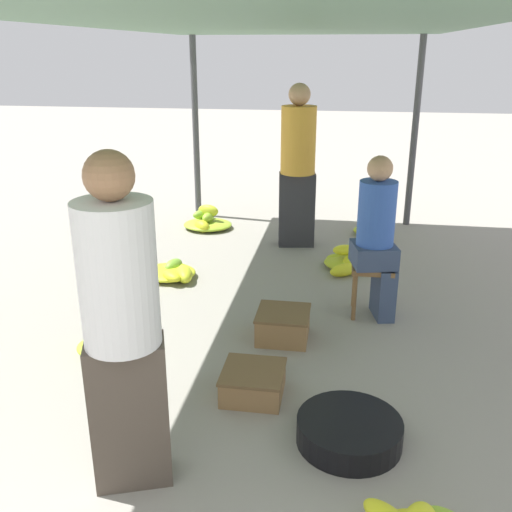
{
  "coord_description": "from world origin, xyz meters",
  "views": [
    {
      "loc": [
        0.57,
        -1.32,
        2.11
      ],
      "look_at": [
        0.0,
        2.24,
        0.8
      ],
      "focal_mm": 40.0,
      "sensor_mm": 36.0,
      "label": 1
    }
  ],
  "objects_px": {
    "vendor_foreground": "(122,325)",
    "basin_black": "(349,431)",
    "vendor_seated": "(378,235)",
    "shopper_walking_mid": "(298,164)",
    "crate_mid": "(253,382)",
    "banana_pile_left_0": "(106,339)",
    "stool": "(372,275)",
    "banana_pile_left_1": "(170,272)",
    "banana_pile_left_2": "(207,222)",
    "banana_pile_right_1": "(349,262)",
    "banana_pile_right_2": "(370,226)",
    "crate_near": "(283,325)"
  },
  "relations": [
    {
      "from": "banana_pile_left_1",
      "to": "shopper_walking_mid",
      "type": "xyz_separation_m",
      "value": [
        1.12,
        1.2,
        0.86
      ]
    },
    {
      "from": "basin_black",
      "to": "banana_pile_left_1",
      "type": "xyz_separation_m",
      "value": [
        -1.74,
        2.23,
        -0.01
      ]
    },
    {
      "from": "banana_pile_right_1",
      "to": "crate_mid",
      "type": "height_order",
      "value": "banana_pile_right_1"
    },
    {
      "from": "vendor_foreground",
      "to": "banana_pile_left_1",
      "type": "relative_size",
      "value": 2.73
    },
    {
      "from": "banana_pile_left_0",
      "to": "crate_near",
      "type": "relative_size",
      "value": 1.14
    },
    {
      "from": "banana_pile_left_0",
      "to": "banana_pile_left_2",
      "type": "height_order",
      "value": "banana_pile_left_2"
    },
    {
      "from": "banana_pile_left_1",
      "to": "crate_near",
      "type": "bearing_deg",
      "value": -40.49
    },
    {
      "from": "crate_mid",
      "to": "banana_pile_right_1",
      "type": "bearing_deg",
      "value": 75.93
    },
    {
      "from": "vendor_seated",
      "to": "crate_mid",
      "type": "distance_m",
      "value": 1.67
    },
    {
      "from": "vendor_seated",
      "to": "banana_pile_right_2",
      "type": "xyz_separation_m",
      "value": [
        0.05,
        2.23,
        -0.6
      ]
    },
    {
      "from": "crate_mid",
      "to": "banana_pile_left_1",
      "type": "bearing_deg",
      "value": 121.42
    },
    {
      "from": "crate_mid",
      "to": "basin_black",
      "type": "bearing_deg",
      "value": -31.72
    },
    {
      "from": "vendor_foreground",
      "to": "basin_black",
      "type": "bearing_deg",
      "value": 22.91
    },
    {
      "from": "basin_black",
      "to": "banana_pile_left_2",
      "type": "xyz_separation_m",
      "value": [
        -1.78,
        3.88,
        0.01
      ]
    },
    {
      "from": "banana_pile_left_0",
      "to": "shopper_walking_mid",
      "type": "relative_size",
      "value": 0.26
    },
    {
      "from": "stool",
      "to": "crate_near",
      "type": "distance_m",
      "value": 0.9
    },
    {
      "from": "vendor_foreground",
      "to": "basin_black",
      "type": "relative_size",
      "value": 2.86
    },
    {
      "from": "vendor_foreground",
      "to": "shopper_walking_mid",
      "type": "xyz_separation_m",
      "value": [
        0.48,
        3.9,
        0.03
      ]
    },
    {
      "from": "vendor_foreground",
      "to": "crate_mid",
      "type": "distance_m",
      "value": 1.26
    },
    {
      "from": "basin_black",
      "to": "banana_pile_left_0",
      "type": "distance_m",
      "value": 1.97
    },
    {
      "from": "banana_pile_left_0",
      "to": "shopper_walking_mid",
      "type": "height_order",
      "value": "shopper_walking_mid"
    },
    {
      "from": "banana_pile_left_0",
      "to": "crate_mid",
      "type": "bearing_deg",
      "value": -19.78
    },
    {
      "from": "vendor_foreground",
      "to": "banana_pile_left_1",
      "type": "bearing_deg",
      "value": 103.47
    },
    {
      "from": "basin_black",
      "to": "banana_pile_right_1",
      "type": "xyz_separation_m",
      "value": [
        -0.01,
        2.78,
        -0.01
      ]
    },
    {
      "from": "banana_pile_left_2",
      "to": "banana_pile_right_1",
      "type": "distance_m",
      "value": 2.08
    },
    {
      "from": "banana_pile_left_0",
      "to": "banana_pile_left_2",
      "type": "distance_m",
      "value": 3.07
    },
    {
      "from": "crate_mid",
      "to": "banana_pile_left_0",
      "type": "bearing_deg",
      "value": 160.22
    },
    {
      "from": "stool",
      "to": "banana_pile_left_1",
      "type": "bearing_deg",
      "value": 165.16
    },
    {
      "from": "banana_pile_right_2",
      "to": "vendor_seated",
      "type": "bearing_deg",
      "value": -91.17
    },
    {
      "from": "vendor_foreground",
      "to": "banana_pile_left_1",
      "type": "distance_m",
      "value": 2.89
    },
    {
      "from": "stool",
      "to": "banana_pile_left_0",
      "type": "distance_m",
      "value": 2.18
    },
    {
      "from": "banana_pile_right_1",
      "to": "banana_pile_right_2",
      "type": "height_order",
      "value": "banana_pile_right_2"
    },
    {
      "from": "vendor_foreground",
      "to": "crate_near",
      "type": "bearing_deg",
      "value": 70.33
    },
    {
      "from": "vendor_seated",
      "to": "banana_pile_right_1",
      "type": "distance_m",
      "value": 1.25
    },
    {
      "from": "stool",
      "to": "banana_pile_left_2",
      "type": "bearing_deg",
      "value": 131.98
    },
    {
      "from": "vendor_seated",
      "to": "crate_near",
      "type": "xyz_separation_m",
      "value": [
        -0.69,
        -0.54,
        -0.59
      ]
    },
    {
      "from": "vendor_seated",
      "to": "banana_pile_left_2",
      "type": "xyz_separation_m",
      "value": [
        -1.96,
        2.16,
        -0.62
      ]
    },
    {
      "from": "banana_pile_left_1",
      "to": "banana_pile_right_2",
      "type": "xyz_separation_m",
      "value": [
        1.97,
        1.72,
        0.04
      ]
    },
    {
      "from": "crate_mid",
      "to": "banana_pile_right_2",
      "type": "bearing_deg",
      "value": 76.72
    },
    {
      "from": "stool",
      "to": "basin_black",
      "type": "distance_m",
      "value": 1.75
    },
    {
      "from": "vendor_foreground",
      "to": "crate_mid",
      "type": "bearing_deg",
      "value": 60.14
    },
    {
      "from": "stool",
      "to": "crate_near",
      "type": "xyz_separation_m",
      "value": [
        -0.67,
        -0.55,
        -0.24
      ]
    },
    {
      "from": "vendor_seated",
      "to": "basin_black",
      "type": "relative_size",
      "value": 2.24
    },
    {
      "from": "vendor_foreground",
      "to": "banana_pile_right_2",
      "type": "distance_m",
      "value": 4.67
    },
    {
      "from": "crate_near",
      "to": "shopper_walking_mid",
      "type": "distance_m",
      "value": 2.4
    },
    {
      "from": "stool",
      "to": "basin_black",
      "type": "relative_size",
      "value": 0.74
    },
    {
      "from": "basin_black",
      "to": "banana_pile_right_1",
      "type": "height_order",
      "value": "banana_pile_right_1"
    },
    {
      "from": "vendor_seated",
      "to": "shopper_walking_mid",
      "type": "distance_m",
      "value": 1.9
    },
    {
      "from": "banana_pile_left_0",
      "to": "banana_pile_right_1",
      "type": "relative_size",
      "value": 0.71
    },
    {
      "from": "banana_pile_left_1",
      "to": "shopper_walking_mid",
      "type": "height_order",
      "value": "shopper_walking_mid"
    }
  ]
}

